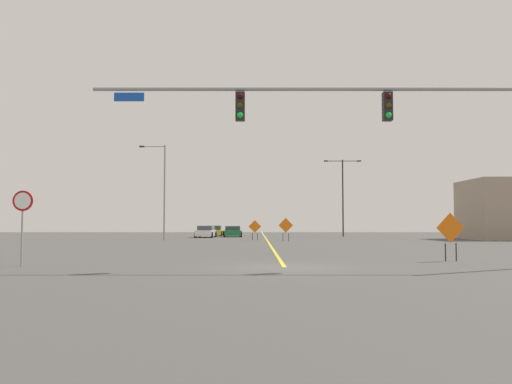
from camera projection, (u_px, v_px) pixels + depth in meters
ground at (287, 267)px, 19.36m from camera, size 152.68×152.68×0.00m
road_centre_stripe at (267, 237)px, 61.70m from camera, size 0.16×84.82×0.01m
traffic_signal_assembly at (382, 120)px, 19.64m from camera, size 16.25×0.44×6.82m
stop_sign at (25, 213)px, 19.96m from camera, size 0.76×0.07×2.79m
street_lamp_mid_right at (165, 187)px, 49.88m from camera, size 2.46×0.24×8.85m
street_lamp_near_right at (345, 191)px, 63.60m from camera, size 4.39×0.24×9.09m
construction_sign_left_lane at (288, 226)px, 47.69m from camera, size 1.30×0.33×2.06m
construction_sign_left_shoulder at (453, 230)px, 22.57m from camera, size 1.24×0.26×2.02m
construction_sign_median_near at (257, 228)px, 50.08m from camera, size 1.19×0.07×1.88m
car_green_near at (235, 232)px, 63.14m from camera, size 2.29×4.34×1.25m
car_white_passing at (208, 232)px, 60.33m from camera, size 2.24×4.34×1.30m
car_yellow_mid at (217, 231)px, 68.79m from camera, size 2.13×4.19×1.28m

